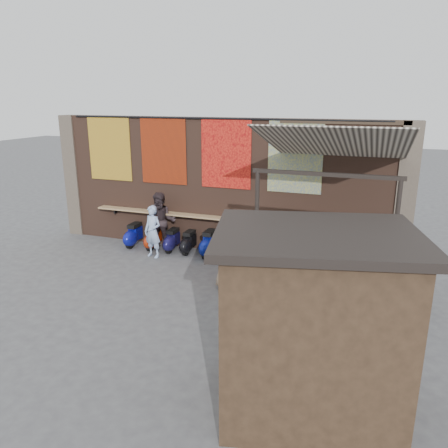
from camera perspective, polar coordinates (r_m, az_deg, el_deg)
name	(u,v)px	position (r m, az deg, el deg)	size (l,w,h in m)	color
ground	(183,282)	(11.35, -5.44, -7.51)	(70.00, 70.00, 0.00)	#474749
brick_wall	(219,186)	(13.13, -0.67, 5.01)	(10.00, 0.40, 4.00)	brown
pier_left	(75,176)	(15.69, -18.87, 5.99)	(0.50, 0.50, 4.00)	#4C4238
pier_right	(405,199)	(12.36, 22.59, 3.04)	(0.50, 0.50, 4.00)	#4C4238
eating_counter	(215,218)	(13.00, -1.23, 0.81)	(8.00, 0.32, 0.05)	#9E7A51
shelf_box	(251,217)	(12.59, 3.52, 0.97)	(0.58, 0.28, 0.24)	white
tapestry_redgold	(110,148)	(14.44, -14.71, 9.52)	(1.50, 0.02, 2.00)	maroon
tapestry_sun	(163,151)	(13.46, -7.91, 9.44)	(1.50, 0.02, 2.00)	red
tapestry_orange	(226,154)	(12.67, 0.25, 9.18)	(1.50, 0.02, 2.00)	red
tapestry_multi	(295,157)	(12.15, 9.28, 8.67)	(1.50, 0.02, 2.00)	#2B48A0
hang_rail	(216,118)	(12.68, -1.08, 13.63)	(0.06, 0.06, 9.50)	black
scooter_stool_0	(134,235)	(14.07, -11.70, -1.44)	(0.35, 0.77, 0.73)	#0D138F
scooter_stool_1	(154,238)	(13.74, -9.19, -1.82)	(0.33, 0.73, 0.69)	#AA2A0D
scooter_stool_2	(172,240)	(13.44, -6.80, -2.15)	(0.32, 0.72, 0.69)	#161347
scooter_stool_3	(189,242)	(13.22, -4.64, -2.42)	(0.32, 0.71, 0.68)	black
scooter_stool_4	(209,244)	(12.93, -2.00, -2.60)	(0.37, 0.81, 0.77)	navy
scooter_stool_5	(232,245)	(12.72, 1.02, -2.82)	(0.38, 0.85, 0.81)	#1B6C54
scooter_stool_6	(250,248)	(12.50, 3.44, -3.17)	(0.39, 0.86, 0.82)	maroon
scooter_stool_7	(273,252)	(12.35, 6.45, -3.66)	(0.36, 0.79, 0.75)	#92300D
scooter_stool_8	(295,255)	(12.26, 9.30, -4.01)	(0.34, 0.76, 0.72)	#0F620E
scooter_stool_9	(319,256)	(12.13, 12.36, -4.16)	(0.39, 0.86, 0.81)	black
scooter_stool_10	(345,258)	(12.14, 15.53, -4.34)	(0.39, 0.87, 0.83)	#0D4423
diner_left	(153,232)	(12.94, -9.29, -0.98)	(0.57, 0.37, 1.55)	#9BB5E2
diner_right	(161,222)	(13.41, -8.17, 0.28)	(0.88, 0.69, 1.82)	#2E2427
shopper_navy	(340,259)	(10.99, 14.90, -4.39)	(0.92, 0.38, 1.58)	black
shopper_grey	(389,276)	(9.83, 20.78, -6.41)	(1.22, 0.70, 1.89)	#535256
shopper_tan	(228,256)	(10.69, 0.55, -4.16)	(0.81, 0.53, 1.66)	#8A6F57
market_stall	(312,328)	(6.60, 11.40, -13.21)	(2.48, 1.86, 2.69)	black
stall_roof	(318,236)	(6.04, 12.13, -1.51)	(2.78, 2.14, 0.12)	black
stall_sign	(309,265)	(7.21, 11.05, -5.26)	(1.20, 0.04, 0.50)	gold
stall_shelf	(306,319)	(7.61, 10.65, -12.06)	(2.06, 0.10, 0.06)	#473321
awning_canvas	(336,143)	(10.37, 14.36, 10.18)	(3.20, 3.40, 0.03)	beige
awning_ledger	(343,122)	(11.92, 15.31, 12.77)	(3.30, 0.08, 0.12)	#33261C
awning_header	(326,174)	(8.95, 13.16, 6.33)	(3.00, 0.08, 0.08)	black
awning_post_left	(256,240)	(9.58, 4.24, -2.10)	(0.09, 0.09, 3.10)	black
awning_post_right	(393,255)	(9.28, 21.16, -3.80)	(0.09, 0.09, 3.10)	black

